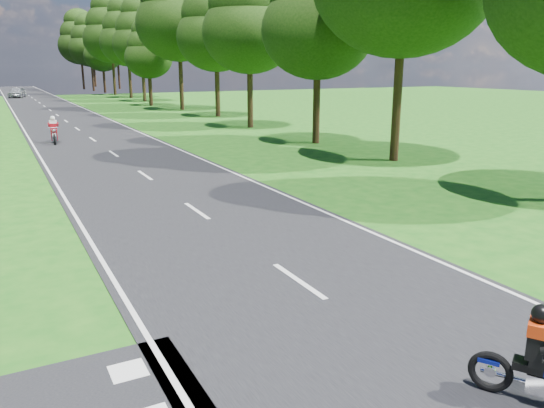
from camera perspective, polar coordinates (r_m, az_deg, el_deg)
ground at (r=9.30m, az=9.27°, el=-12.49°), size 160.00×160.00×0.00m
main_road at (r=56.94m, az=-22.76°, el=9.28°), size 7.00×140.00×0.02m
road_markings at (r=55.06m, az=-22.71°, el=9.16°), size 7.40×140.00×0.01m
treeline at (r=67.06m, az=-23.08°, el=16.98°), size 40.00×115.35×14.78m
rider_far_red at (r=32.23m, az=-22.43°, el=7.41°), size 0.77×1.85×1.50m
distant_car at (r=81.90m, az=-25.73°, el=10.78°), size 2.81×4.48×1.42m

